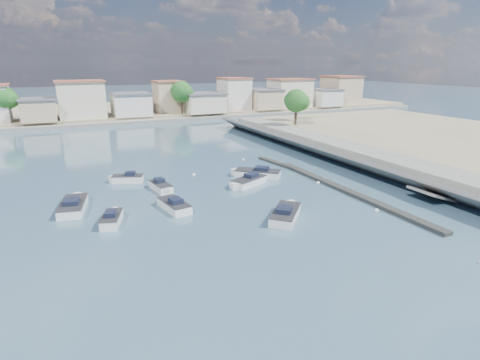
# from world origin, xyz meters

# --- Properties ---
(ground) EXTENTS (400.00, 400.00, 0.00)m
(ground) POSITION_xyz_m (0.00, 40.00, 0.00)
(ground) COLOR #334F67
(ground) RESTS_ON ground
(seawall_walkway) EXTENTS (5.00, 90.00, 1.80)m
(seawall_walkway) POSITION_xyz_m (18.50, 13.00, 0.90)
(seawall_walkway) COLOR slate
(seawall_walkway) RESTS_ON ground
(breakwater) EXTENTS (2.00, 31.02, 0.35)m
(breakwater) POSITION_xyz_m (6.90, 12.69, 0.17)
(breakwater) COLOR black
(breakwater) RESTS_ON ground
(far_shore_land) EXTENTS (160.00, 40.00, 1.40)m
(far_shore_land) POSITION_xyz_m (0.00, 92.00, 0.70)
(far_shore_land) COLOR gray
(far_shore_land) RESTS_ON ground
(far_shore_quay) EXTENTS (160.00, 2.50, 0.80)m
(far_shore_quay) POSITION_xyz_m (0.00, 71.00, 0.40)
(far_shore_quay) COLOR slate
(far_shore_quay) RESTS_ON ground
(far_town) EXTENTS (113.01, 12.80, 8.35)m
(far_town) POSITION_xyz_m (10.71, 76.92, 4.93)
(far_town) COLOR beige
(far_town) RESTS_ON far_shore_land
(shore_trees) EXTENTS (74.56, 38.32, 7.92)m
(shore_trees) POSITION_xyz_m (8.34, 68.11, 6.22)
(shore_trees) COLOR #38281E
(shore_trees) RESTS_ON ground
(motorboat_a) EXTENTS (2.41, 5.06, 1.48)m
(motorboat_a) POSITION_xyz_m (-11.68, 12.80, 0.38)
(motorboat_a) COLOR white
(motorboat_a) RESTS_ON ground
(motorboat_b) EXTENTS (2.50, 4.11, 1.48)m
(motorboat_b) POSITION_xyz_m (-17.54, 11.62, 0.38)
(motorboat_b) COLOR white
(motorboat_b) RESTS_ON ground
(motorboat_c) EXTENTS (5.66, 5.18, 1.48)m
(motorboat_c) POSITION_xyz_m (0.82, 19.75, 0.38)
(motorboat_c) COLOR white
(motorboat_c) RESTS_ON ground
(motorboat_d) EXTENTS (5.16, 3.84, 1.48)m
(motorboat_d) POSITION_xyz_m (-1.75, 16.74, 0.38)
(motorboat_d) COLOR white
(motorboat_d) RESTS_ON ground
(motorboat_e) EXTENTS (3.20, 6.20, 1.48)m
(motorboat_e) POSITION_xyz_m (-20.43, 16.79, 0.38)
(motorboat_e) COLOR white
(motorboat_e) RESTS_ON ground
(motorboat_f) EXTENTS (4.03, 2.63, 1.48)m
(motorboat_f) POSITION_xyz_m (-14.24, 24.02, 0.38)
(motorboat_f) COLOR white
(motorboat_f) RESTS_ON ground
(motorboat_g) EXTENTS (1.97, 4.38, 1.48)m
(motorboat_g) POSITION_xyz_m (-11.23, 18.95, 0.38)
(motorboat_g) COLOR white
(motorboat_g) RESTS_ON ground
(motorboat_h) EXTENTS (4.98, 5.21, 1.48)m
(motorboat_h) POSITION_xyz_m (-2.91, 6.21, 0.38)
(motorboat_h) COLOR white
(motorboat_h) RESTS_ON ground
(mooring_buoys) EXTENTS (14.18, 35.89, 0.40)m
(mooring_buoys) POSITION_xyz_m (3.68, 12.93, 0.05)
(mooring_buoys) COLOR white
(mooring_buoys) RESTS_ON ground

